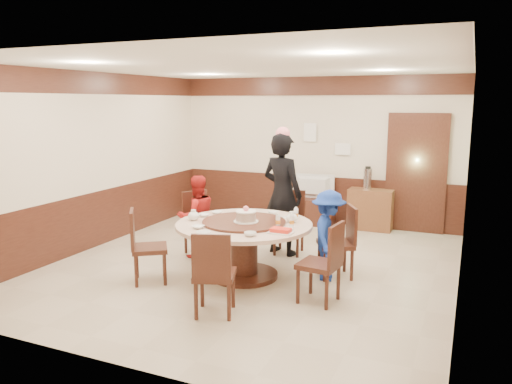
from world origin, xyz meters
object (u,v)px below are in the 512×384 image
at_px(banquet_table, 244,239).
at_px(birthday_cake, 246,216).
at_px(person_blue, 328,235).
at_px(person_red, 197,216).
at_px(thermos, 368,179).
at_px(television, 313,187).
at_px(tv_stand, 312,211).
at_px(side_cabinet, 370,209).
at_px(person_standing, 282,194).
at_px(shrimp_platter, 281,231).

relative_size(banquet_table, birthday_cake, 5.54).
bearing_deg(person_blue, person_red, 74.53).
height_order(person_red, thermos, person_red).
distance_m(birthday_cake, thermos, 3.42).
bearing_deg(television, tv_stand, 180.00).
relative_size(person_blue, thermos, 3.17).
bearing_deg(side_cabinet, tv_stand, -178.45).
xyz_separation_m(person_red, thermos, (2.03, 2.71, 0.31)).
bearing_deg(person_standing, side_cabinet, -99.65).
bearing_deg(side_cabinet, television, -178.45).
bearing_deg(television, banquet_table, 84.71).
height_order(birthday_cake, tv_stand, birthday_cake).
bearing_deg(thermos, side_cabinet, 0.00).
xyz_separation_m(person_standing, person_red, (-1.12, -0.67, -0.31)).
height_order(banquet_table, side_cabinet, banquet_table).
relative_size(banquet_table, shrimp_platter, 6.04).
distance_m(birthday_cake, television, 3.26).
bearing_deg(thermos, banquet_table, -107.01).
bearing_deg(banquet_table, tv_stand, 90.71).
distance_m(person_blue, television, 3.05).
relative_size(banquet_table, television, 2.25).
xyz_separation_m(banquet_table, person_red, (-1.03, 0.53, 0.09)).
bearing_deg(person_standing, thermos, -97.93).
relative_size(shrimp_platter, tv_stand, 0.35).
distance_m(person_red, shrimp_platter, 1.87).
xyz_separation_m(shrimp_platter, side_cabinet, (0.43, 3.54, -0.40)).
height_order(banquet_table, person_red, person_red).
bearing_deg(banquet_table, television, 90.71).
xyz_separation_m(shrimp_platter, thermos, (0.36, 3.54, 0.16)).
distance_m(banquet_table, thermos, 3.42).
height_order(birthday_cake, thermos, thermos).
relative_size(person_red, television, 1.56).
bearing_deg(tv_stand, side_cabinet, 1.55).
relative_size(person_standing, person_blue, 1.56).
distance_m(tv_stand, thermos, 1.24).
xyz_separation_m(person_blue, shrimp_platter, (-0.42, -0.67, 0.18)).
xyz_separation_m(person_standing, birthday_cake, (-0.04, -1.25, -0.08)).
xyz_separation_m(shrimp_platter, television, (-0.67, 3.51, -0.05)).
distance_m(person_blue, shrimp_platter, 0.81).
distance_m(person_blue, birthday_cake, 1.11).
distance_m(person_red, birthday_cake, 1.25).
bearing_deg(side_cabinet, person_red, -127.79).
height_order(banquet_table, shrimp_platter, shrimp_platter).
bearing_deg(birthday_cake, banquet_table, 137.55).
xyz_separation_m(tv_stand, thermos, (1.03, 0.03, 0.69)).
bearing_deg(person_blue, birthday_cake, 101.57).
bearing_deg(person_blue, shrimp_platter, 137.16).
height_order(person_standing, person_blue, person_standing).
height_order(shrimp_platter, tv_stand, shrimp_platter).
relative_size(banquet_table, thermos, 4.77).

